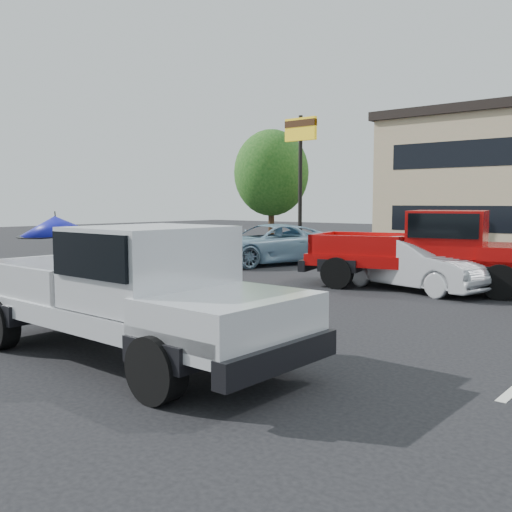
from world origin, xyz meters
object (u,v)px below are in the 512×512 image
(tree_left, at_px, (271,173))
(silver_sedan, at_px, (414,264))
(motel_sign, at_px, (300,146))
(silver_pickup, at_px, (139,286))
(blue_suv, at_px, (268,244))
(red_pickup, at_px, (440,247))

(tree_left, relative_size, silver_sedan, 1.50)
(motel_sign, bearing_deg, silver_pickup, -61.53)
(blue_suv, bearing_deg, red_pickup, 2.98)
(silver_pickup, bearing_deg, silver_sedan, 89.69)
(motel_sign, height_order, blue_suv, motel_sign)
(silver_pickup, relative_size, red_pickup, 0.90)
(red_pickup, xyz_separation_m, silver_sedan, (-0.48, -0.48, -0.43))
(silver_sedan, relative_size, blue_suv, 0.79)
(motel_sign, distance_m, silver_pickup, 18.57)
(silver_sedan, distance_m, blue_suv, 7.01)
(silver_pickup, bearing_deg, tree_left, 124.22)
(blue_suv, bearing_deg, silver_pickup, -41.11)
(motel_sign, distance_m, blue_suv, 6.81)
(silver_pickup, height_order, red_pickup, silver_pickup)
(motel_sign, xyz_separation_m, tree_left, (-4.00, 3.00, -0.92))
(motel_sign, relative_size, tree_left, 1.00)
(motel_sign, bearing_deg, red_pickup, -37.09)
(silver_pickup, xyz_separation_m, blue_suv, (-6.46, 10.93, -0.34))
(silver_sedan, bearing_deg, motel_sign, 63.50)
(tree_left, distance_m, red_pickup, 16.84)
(tree_left, height_order, silver_pickup, tree_left)
(red_pickup, bearing_deg, tree_left, 128.99)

